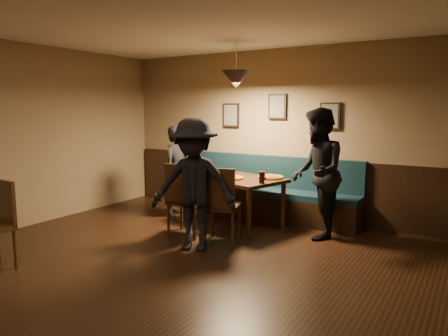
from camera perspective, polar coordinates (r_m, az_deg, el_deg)
name	(u,v)px	position (r m, az deg, el deg)	size (l,w,h in m)	color
floor	(134,286)	(4.57, -12.17, -15.47)	(7.00, 7.00, 0.00)	black
ceiling	(125,2)	(4.31, -13.35, 21.14)	(7.00, 7.00, 0.00)	silver
wall_back	(278,133)	(7.14, 7.33, 4.70)	(6.00, 6.00, 0.00)	#8C704F
wainscot	(276,186)	(7.22, 7.11, -2.45)	(5.88, 0.06, 1.00)	black
booth_bench	(269,189)	(6.98, 6.18, -2.80)	(3.00, 0.60, 1.00)	#0F232D
picture_left	(231,115)	(7.52, 0.97, 7.22)	(0.32, 0.04, 0.42)	black
picture_center	(277,107)	(7.10, 7.30, 8.32)	(0.32, 0.04, 0.42)	black
picture_right	(330,116)	(6.78, 14.27, 6.89)	(0.32, 0.04, 0.42)	black
pendant_lamp	(236,79)	(6.39, 1.68, 12.01)	(0.44, 0.44, 0.25)	black
dining_table	(236,201)	(6.53, 1.62, -4.56)	(1.43, 0.92, 0.77)	#33160E
chair_near_left	(187,199)	(6.03, -5.05, -4.24)	(0.47, 0.47, 1.06)	black
chair_near_right	(222,204)	(5.70, -0.28, -4.99)	(0.46, 0.46, 1.05)	black
diner_left	(178,171)	(7.09, -6.31, -0.46)	(0.56, 0.37, 1.53)	black
diner_right	(317,173)	(6.01, 12.60, -0.69)	(0.89, 0.69, 1.83)	black
diner_front	(194,185)	(5.34, -4.16, -2.31)	(1.10, 0.63, 1.70)	black
pizza_a	(216,172)	(6.81, -1.06, -0.59)	(0.34, 0.34, 0.04)	orange
pizza_b	(231,178)	(6.28, 1.01, -1.32)	(0.36, 0.36, 0.04)	orange
pizza_c	(271,177)	(6.38, 6.39, -1.22)	(0.37, 0.37, 0.04)	#C07524
soda_glass	(262,177)	(5.94, 5.16, -1.28)	(0.08, 0.08, 0.17)	black
tabasco_bottle	(264,176)	(6.21, 5.52, -1.05)	(0.03, 0.03, 0.13)	maroon
napkin_a	(213,171)	(7.01, -1.47, -0.48)	(0.15, 0.15, 0.01)	#1B6723
napkin_b	(195,176)	(6.53, -4.00, -1.14)	(0.14, 0.14, 0.01)	#1D6D32
cutlery_set	(219,181)	(6.12, -0.68, -1.74)	(0.02, 0.20, 0.00)	silver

